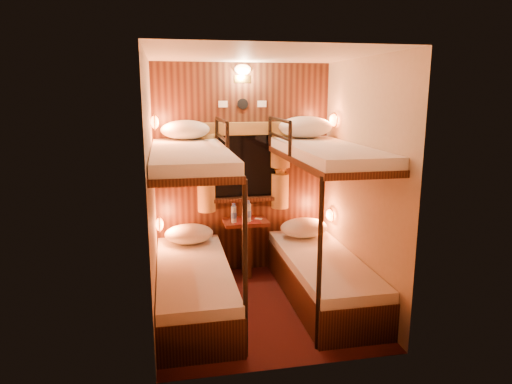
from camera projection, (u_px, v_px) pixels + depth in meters
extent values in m
plane|color=#3E1310|center=(261.00, 306.00, 4.52)|extent=(2.10, 2.10, 0.00)
plane|color=silver|center=(262.00, 55.00, 4.01)|extent=(2.10, 2.10, 0.00)
plane|color=#C6B293|center=(243.00, 170.00, 5.27)|extent=(2.40, 0.00, 2.40)
plane|color=#C6B293|center=(292.00, 218.00, 3.26)|extent=(2.40, 0.00, 2.40)
plane|color=#C6B293|center=(152.00, 193.00, 4.07)|extent=(0.00, 2.40, 2.40)
plane|color=#C6B293|center=(361.00, 184.00, 4.45)|extent=(0.00, 2.40, 2.40)
cube|color=black|center=(243.00, 170.00, 5.25)|extent=(2.00, 0.03, 2.40)
cube|color=black|center=(194.00, 293.00, 4.42)|extent=(0.70, 1.90, 0.35)
cube|color=white|center=(193.00, 271.00, 4.38)|extent=(0.68, 1.88, 0.10)
cube|color=black|center=(190.00, 163.00, 4.15)|extent=(0.70, 1.90, 0.06)
cube|color=white|center=(190.00, 154.00, 4.13)|extent=(0.68, 1.88, 0.10)
cylinder|color=black|center=(245.00, 272.00, 3.51)|extent=(0.04, 0.04, 1.45)
cylinder|color=black|center=(217.00, 133.00, 5.02)|extent=(0.04, 0.04, 0.32)
cylinder|color=black|center=(227.00, 141.00, 4.21)|extent=(0.04, 0.04, 0.32)
cylinder|color=black|center=(221.00, 120.00, 4.58)|extent=(0.04, 0.85, 0.04)
cylinder|color=black|center=(222.00, 137.00, 4.62)|extent=(0.03, 0.85, 0.03)
cube|color=black|center=(322.00, 282.00, 4.67)|extent=(0.70, 1.90, 0.35)
cube|color=white|center=(322.00, 261.00, 4.62)|extent=(0.68, 1.88, 0.10)
cube|color=black|center=(326.00, 159.00, 4.40)|extent=(0.70, 1.90, 0.06)
cube|color=white|center=(326.00, 150.00, 4.38)|extent=(0.68, 1.88, 0.10)
cylinder|color=black|center=(319.00, 266.00, 3.63)|extent=(0.04, 0.04, 1.45)
cylinder|color=black|center=(270.00, 132.00, 5.14)|extent=(0.04, 0.04, 0.32)
cylinder|color=black|center=(290.00, 139.00, 4.32)|extent=(0.04, 0.04, 0.32)
cylinder|color=black|center=(279.00, 120.00, 4.69)|extent=(0.04, 0.85, 0.04)
cylinder|color=black|center=(279.00, 136.00, 4.73)|extent=(0.03, 0.85, 0.03)
cube|color=black|center=(243.00, 166.00, 5.22)|extent=(0.98, 0.02, 0.78)
cube|color=black|center=(243.00, 166.00, 5.21)|extent=(0.90, 0.01, 0.70)
cube|color=black|center=(244.00, 199.00, 5.26)|extent=(1.00, 0.12, 0.04)
cube|color=olive|center=(243.00, 129.00, 5.10)|extent=(1.10, 0.06, 0.14)
cylinder|color=olive|center=(205.00, 152.00, 5.06)|extent=(0.22, 0.22, 0.40)
cylinder|color=olive|center=(206.00, 172.00, 5.11)|extent=(0.11, 0.11, 0.12)
cylinder|color=olive|center=(206.00, 194.00, 5.16)|extent=(0.20, 0.20, 0.40)
torus|color=#BB8B36|center=(206.00, 172.00, 5.11)|extent=(0.14, 0.14, 0.02)
cylinder|color=olive|center=(281.00, 150.00, 5.22)|extent=(0.22, 0.22, 0.40)
cylinder|color=olive|center=(280.00, 170.00, 5.27)|extent=(0.11, 0.11, 0.12)
cylinder|color=olive|center=(280.00, 191.00, 5.33)|extent=(0.20, 0.20, 0.40)
torus|color=#BB8B36|center=(280.00, 170.00, 5.27)|extent=(0.14, 0.14, 0.02)
cylinder|color=black|center=(243.00, 104.00, 5.07)|extent=(0.12, 0.02, 0.12)
cube|color=silver|center=(223.00, 104.00, 5.03)|extent=(0.10, 0.01, 0.07)
cube|color=silver|center=(262.00, 104.00, 5.12)|extent=(0.10, 0.01, 0.07)
cube|color=#BB8B36|center=(242.00, 79.00, 5.02)|extent=(0.18, 0.01, 0.08)
ellipsoid|color=#FFCC8C|center=(243.00, 70.00, 4.98)|extent=(0.18, 0.09, 0.11)
ellipsoid|color=orange|center=(160.00, 224.00, 4.86)|extent=(0.08, 0.20, 0.13)
torus|color=#BB8B36|center=(160.00, 224.00, 4.86)|extent=(0.02, 0.17, 0.17)
ellipsoid|color=orange|center=(155.00, 122.00, 4.63)|extent=(0.08, 0.20, 0.13)
torus|color=#BB8B36|center=(155.00, 122.00, 4.63)|extent=(0.02, 0.17, 0.17)
ellipsoid|color=orange|center=(330.00, 215.00, 5.22)|extent=(0.08, 0.20, 0.13)
torus|color=#BB8B36|center=(330.00, 215.00, 5.22)|extent=(0.02, 0.17, 0.17)
ellipsoid|color=orange|center=(334.00, 120.00, 4.99)|extent=(0.08, 0.20, 0.13)
torus|color=#BB8B36|center=(334.00, 120.00, 4.99)|extent=(0.02, 0.17, 0.17)
cube|color=#571914|center=(246.00, 222.00, 5.20)|extent=(0.50, 0.34, 0.04)
cube|color=black|center=(246.00, 249.00, 5.27)|extent=(0.08, 0.30, 0.61)
cube|color=maroon|center=(246.00, 220.00, 5.19)|extent=(0.30, 0.34, 0.01)
cylinder|color=#99BFE5|center=(234.00, 214.00, 5.09)|extent=(0.06, 0.06, 0.19)
cylinder|color=#4066C1|center=(234.00, 215.00, 5.09)|extent=(0.06, 0.06, 0.07)
cylinder|color=#4066C1|center=(234.00, 205.00, 5.06)|extent=(0.03, 0.03, 0.03)
cylinder|color=#99BFE5|center=(248.00, 213.00, 5.11)|extent=(0.07, 0.07, 0.21)
cylinder|color=#4066C1|center=(248.00, 214.00, 5.11)|extent=(0.07, 0.07, 0.07)
cylinder|color=#4066C1|center=(248.00, 202.00, 5.08)|extent=(0.04, 0.04, 0.03)
cube|color=silver|center=(258.00, 219.00, 5.25)|extent=(0.10, 0.09, 0.01)
cube|color=silver|center=(249.00, 221.00, 5.17)|extent=(0.09, 0.08, 0.01)
ellipsoid|color=white|center=(189.00, 234.00, 4.99)|extent=(0.53, 0.38, 0.21)
ellipsoid|color=white|center=(304.00, 228.00, 5.21)|extent=(0.55, 0.39, 0.21)
ellipsoid|color=white|center=(185.00, 130.00, 4.83)|extent=(0.52, 0.37, 0.20)
ellipsoid|color=white|center=(305.00, 127.00, 4.99)|extent=(0.60, 0.43, 0.23)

